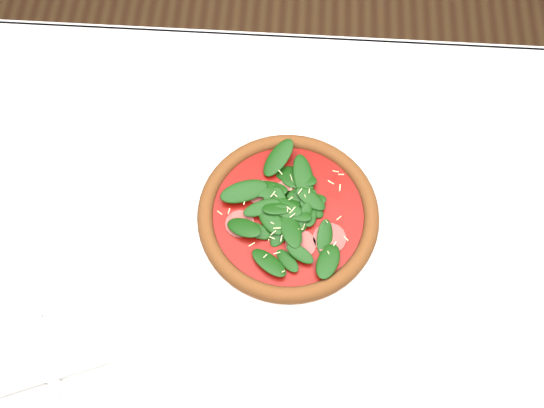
{
  "coord_description": "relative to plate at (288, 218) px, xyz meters",
  "views": [
    {
      "loc": [
        -0.01,
        -0.29,
        1.57
      ],
      "look_at": [
        -0.04,
        0.07,
        0.77
      ],
      "focal_mm": 40.0,
      "sensor_mm": 36.0,
      "label": 1
    }
  ],
  "objects": [
    {
      "name": "napkin",
      "position": [
        -0.31,
        -0.22,
        -0.0
      ],
      "size": [
        0.17,
        0.12,
        0.01
      ],
      "primitive_type": "cube",
      "rotation": [
        0.0,
        0.0,
        0.37
      ],
      "color": "silver",
      "rests_on": "dining_table"
    },
    {
      "name": "ground",
      "position": [
        0.01,
        -0.06,
        -0.76
      ],
      "size": [
        6.0,
        6.0,
        0.0
      ],
      "primitive_type": "plane",
      "color": "brown",
      "rests_on": "ground"
    },
    {
      "name": "dining_table",
      "position": [
        0.01,
        -0.06,
        -0.11
      ],
      "size": [
        1.21,
        0.81,
        0.75
      ],
      "color": "silver",
      "rests_on": "ground"
    },
    {
      "name": "pizza",
      "position": [
        0.0,
        -0.0,
        0.02
      ],
      "size": [
        0.28,
        0.28,
        0.03
      ],
      "rotation": [
        0.0,
        0.0,
        0.06
      ],
      "color": "brown",
      "rests_on": "plate"
    },
    {
      "name": "plate",
      "position": [
        0.0,
        0.0,
        0.0
      ],
      "size": [
        0.31,
        0.31,
        0.01
      ],
      "color": "silver",
      "rests_on": "dining_table"
    },
    {
      "name": "fork",
      "position": [
        -0.32,
        -0.19,
        0.01
      ],
      "size": [
        0.09,
        0.14,
        0.0
      ],
      "rotation": [
        0.0,
        0.0,
        0.47
      ],
      "color": "silver",
      "rests_on": "napkin"
    }
  ]
}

